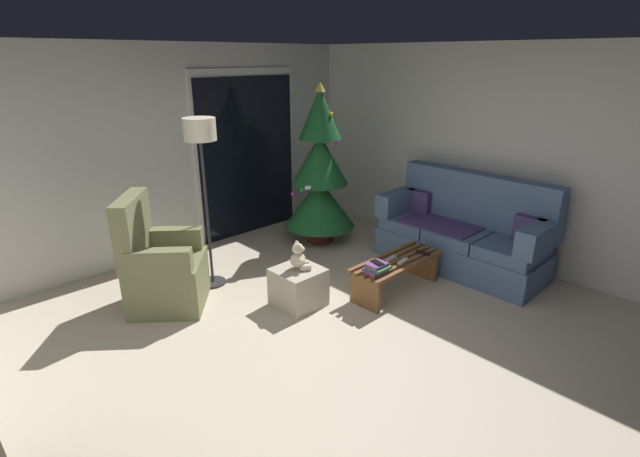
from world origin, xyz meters
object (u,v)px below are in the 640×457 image
remote_white (403,261)px  cell_phone (377,263)px  armchair (161,268)px  christmas_tree (320,175)px  teddy_bear_cream (299,258)px  remote_silver (391,259)px  floor_lamp (201,146)px  coffee_table (396,270)px  ottoman (298,287)px  book_stack (377,268)px  couch (463,234)px  remote_black (423,253)px

remote_white → cell_phone: cell_phone is taller
armchair → christmas_tree: bearing=4.4°
teddy_bear_cream → remote_silver: bearing=-27.0°
armchair → floor_lamp: (0.59, 0.08, 1.10)m
coffee_table → ottoman: (-0.93, 0.50, -0.05)m
book_stack → ottoman: 0.80m
floor_lamp → teddy_bear_cream: 1.46m
cell_phone → armchair: 2.11m
coffee_table → remote_white: size_ratio=7.05×
armchair → floor_lamp: floor_lamp is taller
couch → teddy_bear_cream: size_ratio=6.81×
couch → remote_white: size_ratio=12.46×
couch → cell_phone: 1.46m
remote_white → remote_silver: (-0.04, 0.12, 0.00)m
remote_white → ottoman: ottoman is taller
armchair → remote_black: bearing=-34.3°
book_stack → cell_phone: bearing=7.8°
couch → remote_silver: couch is taller
cell_phone → floor_lamp: bearing=133.7°
remote_silver → ottoman: ottoman is taller
christmas_tree → ottoman: christmas_tree is taller
remote_black → teddy_bear_cream: 1.38m
remote_white → christmas_tree: christmas_tree is taller
remote_silver → teddy_bear_cream: size_ratio=0.55×
christmas_tree → remote_white: bearing=-104.3°
book_stack → armchair: 2.10m
cell_phone → christmas_tree: bearing=76.8°
book_stack → teddy_bear_cream: 0.76m
remote_silver → couch: bearing=-104.6°
remote_silver → remote_white: bearing=-169.5°
couch → christmas_tree: (-0.65, 1.73, 0.51)m
floor_lamp → coffee_table: bearing=-48.9°
armchair → coffee_table: bearing=-36.8°
couch → armchair: bearing=152.4°
remote_white → floor_lamp: 2.33m
christmas_tree → couch: bearing=-69.3°
coffee_table → cell_phone: bearing=-172.9°
remote_black → remote_white: bearing=-10.2°
coffee_table → remote_silver: bearing=133.1°
coffee_table → floor_lamp: 2.35m
couch → christmas_tree: christmas_tree is taller
coffee_table → remote_black: bearing=-17.0°
coffee_table → christmas_tree: bearing=75.2°
couch → cell_phone: couch is taller
remote_silver → christmas_tree: size_ratio=0.08×
coffee_table → remote_silver: (-0.04, 0.04, 0.13)m
christmas_tree → floor_lamp: christmas_tree is taller
christmas_tree → coffee_table: bearing=-104.8°
couch → remote_white: couch is taller
cell_phone → teddy_bear_cream: teddy_bear_cream is taller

